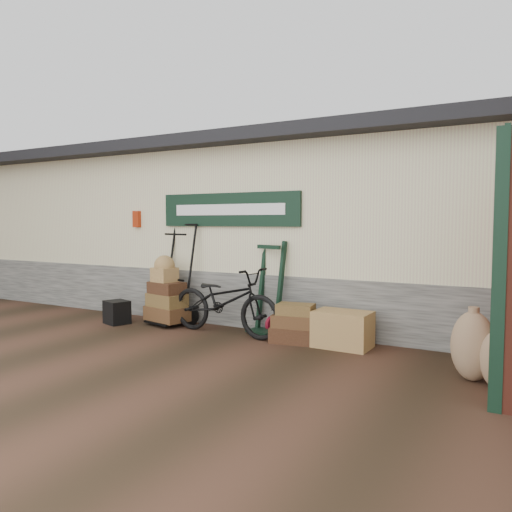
{
  "coord_description": "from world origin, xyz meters",
  "views": [
    {
      "loc": [
        4.11,
        -6.01,
        1.75
      ],
      "look_at": [
        0.25,
        0.9,
        1.21
      ],
      "focal_mm": 35.0,
      "sensor_mm": 36.0,
      "label": 1
    }
  ],
  "objects": [
    {
      "name": "ground",
      "position": [
        0.0,
        0.0,
        0.0
      ],
      "size": [
        80.0,
        80.0,
        0.0
      ],
      "primitive_type": "plane",
      "color": "black",
      "rests_on": "ground"
    },
    {
      "name": "station_building",
      "position": [
        -0.01,
        2.74,
        1.61
      ],
      "size": [
        14.4,
        4.1,
        3.2
      ],
      "color": "#4C4C47",
      "rests_on": "ground"
    },
    {
      "name": "porter_trolley",
      "position": [
        -1.23,
        0.74,
        0.88
      ],
      "size": [
        1.0,
        0.84,
        1.76
      ],
      "primitive_type": null,
      "rotation": [
        0.0,
        0.0,
        -0.22
      ],
      "color": "black",
      "rests_on": "ground"
    },
    {
      "name": "green_barrow",
      "position": [
        0.51,
        0.85,
        0.72
      ],
      "size": [
        0.63,
        0.57,
        1.45
      ],
      "primitive_type": null,
      "rotation": [
        0.0,
        0.0,
        -0.29
      ],
      "color": "black",
      "rests_on": "ground"
    },
    {
      "name": "suitcase_stack",
      "position": [
        1.11,
        0.49,
        0.29
      ],
      "size": [
        0.7,
        0.5,
        0.58
      ],
      "primitive_type": null,
      "rotation": [
        0.0,
        0.0,
        0.15
      ],
      "color": "#351C10",
      "rests_on": "ground"
    },
    {
      "name": "wicker_hamper",
      "position": [
        1.82,
        0.57,
        0.25
      ],
      "size": [
        0.79,
        0.53,
        0.51
      ],
      "primitive_type": "cube",
      "rotation": [
        0.0,
        0.0,
        -0.03
      ],
      "color": "brown",
      "rests_on": "ground"
    },
    {
      "name": "black_trunk",
      "position": [
        -2.11,
        0.22,
        0.2
      ],
      "size": [
        0.48,
        0.45,
        0.4
      ],
      "primitive_type": "cube",
      "rotation": [
        0.0,
        0.0,
        -0.32
      ],
      "color": "black",
      "rests_on": "ground"
    },
    {
      "name": "bicycle",
      "position": [
        -0.04,
        0.44,
        0.59
      ],
      "size": [
        0.86,
        2.06,
        1.17
      ],
      "primitive_type": "imported",
      "rotation": [
        0.0,
        0.0,
        1.49
      ],
      "color": "black",
      "rests_on": "ground"
    },
    {
      "name": "burlap_sack_left",
      "position": [
        3.57,
        -0.14,
        0.39
      ],
      "size": [
        0.6,
        0.55,
        0.77
      ],
      "primitive_type": "ellipsoid",
      "rotation": [
        0.0,
        0.0,
        -0.38
      ],
      "color": "#7F6344",
      "rests_on": "ground"
    },
    {
      "name": "burlap_sack_right",
      "position": [
        3.85,
        -0.33,
        0.32
      ],
      "size": [
        0.49,
        0.45,
        0.65
      ],
      "primitive_type": "ellipsoid",
      "rotation": [
        0.0,
        0.0,
        0.31
      ],
      "color": "#7F6344",
      "rests_on": "ground"
    }
  ]
}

